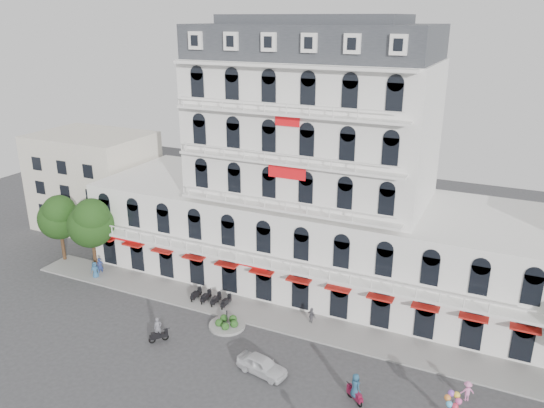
{
  "coord_description": "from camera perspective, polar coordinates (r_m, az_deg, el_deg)",
  "views": [
    {
      "loc": [
        17.55,
        -28.67,
        25.56
      ],
      "look_at": [
        -0.54,
        10.0,
        10.47
      ],
      "focal_mm": 35.0,
      "sensor_mm": 36.0,
      "label": 1
    }
  ],
  "objects": [
    {
      "name": "main_building",
      "position": [
        52.24,
        4.26,
        2.04
      ],
      "size": [
        45.0,
        15.0,
        25.8
      ],
      "color": "silver",
      "rests_on": "ground"
    },
    {
      "name": "parked_scooter_row",
      "position": [
        51.27,
        -6.57,
        -10.58
      ],
      "size": [
        4.4,
        1.8,
        1.1
      ],
      "primitive_type": null,
      "color": "black",
      "rests_on": "ground"
    },
    {
      "name": "parked_car",
      "position": [
        41.91,
        -1.09,
        -16.93
      ],
      "size": [
        4.31,
        2.33,
        1.39
      ],
      "primitive_type": "imported",
      "rotation": [
        0.0,
        0.0,
        1.4
      ],
      "color": "silver",
      "rests_on": "ground"
    },
    {
      "name": "tree_west_outer",
      "position": [
        61.6,
        -21.95,
        -1.16
      ],
      "size": [
        4.5,
        4.48,
        7.76
      ],
      "color": "#382314",
      "rests_on": "ground"
    },
    {
      "name": "ground",
      "position": [
        42.23,
        -5.35,
        -17.88
      ],
      "size": [
        120.0,
        120.0,
        0.0
      ],
      "primitive_type": "plane",
      "color": "#38383A",
      "rests_on": "ground"
    },
    {
      "name": "tree_west_inner",
      "position": [
        57.73,
        -18.91,
        -1.77
      ],
      "size": [
        4.76,
        4.76,
        8.25
      ],
      "color": "#382314",
      "rests_on": "ground"
    },
    {
      "name": "sidewalk",
      "position": [
        48.75,
        0.08,
        -12.05
      ],
      "size": [
        53.0,
        4.0,
        0.16
      ],
      "primitive_type": "cube",
      "color": "gray",
      "rests_on": "ground"
    },
    {
      "name": "pedestrian_left",
      "position": [
        58.0,
        -18.5,
        -6.77
      ],
      "size": [
        1.03,
        0.83,
        1.83
      ],
      "primitive_type": "imported",
      "rotation": [
        0.0,
        0.0,
        0.31
      ],
      "color": "#2A5780",
      "rests_on": "ground"
    },
    {
      "name": "rider_west",
      "position": [
        46.07,
        -12.14,
        -13.2
      ],
      "size": [
        1.26,
        1.36,
        2.26
      ],
      "rotation": [
        0.0,
        0.0,
        0.85
      ],
      "color": "black",
      "rests_on": "ground"
    },
    {
      "name": "rider_east",
      "position": [
        39.5,
        8.94,
        -18.95
      ],
      "size": [
        1.44,
        1.17,
        2.31
      ],
      "rotation": [
        0.0,
        0.0,
        2.51
      ],
      "color": "maroon",
      "rests_on": "ground"
    },
    {
      "name": "pedestrian_far",
      "position": [
        58.68,
        -17.99,
        -6.39
      ],
      "size": [
        0.76,
        0.8,
        1.83
      ],
      "primitive_type": "imported",
      "rotation": [
        0.0,
        0.0,
        0.9
      ],
      "color": "navy",
      "rests_on": "ground"
    },
    {
      "name": "pedestrian_mid",
      "position": [
        47.61,
        4.28,
        -11.93
      ],
      "size": [
        1.02,
        0.76,
        1.61
      ],
      "primitive_type": "imported",
      "rotation": [
        0.0,
        0.0,
        2.69
      ],
      "color": "#5C5B62",
      "rests_on": "ground"
    },
    {
      "name": "traffic_island",
      "position": [
        47.59,
        -4.85,
        -12.73
      ],
      "size": [
        3.2,
        3.2,
        1.6
      ],
      "color": "gray",
      "rests_on": "ground"
    },
    {
      "name": "pedestrian_right",
      "position": [
        41.77,
        20.26,
        -18.35
      ],
      "size": [
        1.14,
        0.95,
        1.53
      ],
      "primitive_type": "imported",
      "rotation": [
        0.0,
        0.0,
        3.6
      ],
      "color": "pink",
      "rests_on": "ground"
    },
    {
      "name": "flank_building_west",
      "position": [
        70.8,
        -18.5,
        2.4
      ],
      "size": [
        14.0,
        10.0,
        12.0
      ],
      "primitive_type": "cube",
      "color": "beige",
      "rests_on": "ground"
    }
  ]
}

